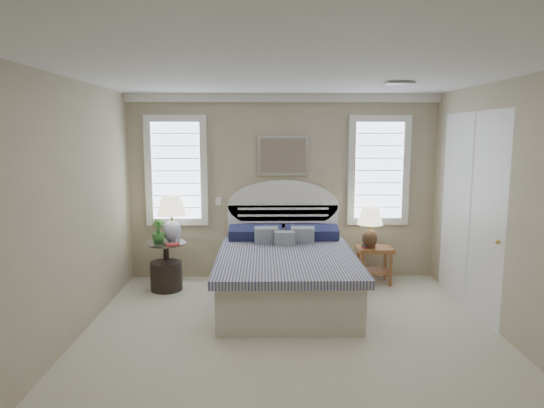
{
  "coord_description": "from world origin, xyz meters",
  "views": [
    {
      "loc": [
        -0.28,
        -4.58,
        2.15
      ],
      "look_at": [
        -0.19,
        1.0,
        1.33
      ],
      "focal_mm": 32.0,
      "sensor_mm": 36.0,
      "label": 1
    }
  ],
  "objects": [
    {
      "name": "books_left",
      "position": [
        -1.52,
        1.87,
        0.64
      ],
      "size": [
        0.21,
        0.19,
        0.02
      ],
      "rotation": [
        0.0,
        0.0,
        0.42
      ],
      "color": "#A52929",
      "rests_on": "side_table_left"
    },
    {
      "name": "floor_pot",
      "position": [
        -1.63,
        1.89,
        0.2
      ],
      "size": [
        0.56,
        0.56,
        0.39
      ],
      "primitive_type": "cylinder",
      "rotation": [
        0.0,
        0.0,
        0.38
      ],
      "color": "black",
      "rests_on": "floor"
    },
    {
      "name": "potted_plant",
      "position": [
        -1.74,
        2.02,
        0.8
      ],
      "size": [
        0.21,
        0.21,
        0.33
      ],
      "primitive_type": "imported",
      "rotation": [
        0.0,
        0.0,
        -0.13
      ],
      "color": "#2F6F2C",
      "rests_on": "side_table_left"
    },
    {
      "name": "painting",
      "position": [
        0.0,
        2.46,
        1.82
      ],
      "size": [
        0.74,
        0.04,
        0.58
      ],
      "primitive_type": "cube",
      "color": "silver",
      "rests_on": "wall_back"
    },
    {
      "name": "switch_plate",
      "position": [
        -0.95,
        2.48,
        1.15
      ],
      "size": [
        0.08,
        0.01,
        0.12
      ],
      "primitive_type": "cube",
      "color": "white",
      "rests_on": "wall_back"
    },
    {
      "name": "wall_back",
      "position": [
        0.0,
        2.5,
        1.35
      ],
      "size": [
        4.5,
        0.02,
        2.7
      ],
      "primitive_type": "cube",
      "color": "#BDAE8D",
      "rests_on": "floor"
    },
    {
      "name": "bed",
      "position": [
        0.0,
        1.46,
        0.39
      ],
      "size": [
        1.72,
        2.28,
        1.47
      ],
      "color": "beige",
      "rests_on": "floor"
    },
    {
      "name": "ceiling",
      "position": [
        0.0,
        0.0,
        2.7
      ],
      "size": [
        4.5,
        5.0,
        0.01
      ],
      "primitive_type": "cube",
      "color": "silver",
      "rests_on": "wall_back"
    },
    {
      "name": "hvac_vent",
      "position": [
        1.2,
        0.8,
        2.68
      ],
      "size": [
        0.3,
        0.2,
        0.02
      ],
      "primitive_type": "cube",
      "color": "#B2B2B2",
      "rests_on": "ceiling"
    },
    {
      "name": "wall_right",
      "position": [
        2.25,
        0.0,
        1.35
      ],
      "size": [
        0.02,
        5.0,
        2.7
      ],
      "primitive_type": "cube",
      "color": "#BDAE8D",
      "rests_on": "floor"
    },
    {
      "name": "books_right",
      "position": [
        1.21,
        2.12,
        0.56
      ],
      "size": [
        0.2,
        0.17,
        0.07
      ],
      "rotation": [
        0.0,
        0.0,
        0.3
      ],
      "color": "#A52929",
      "rests_on": "nightstand_right"
    },
    {
      "name": "lamp_left",
      "position": [
        -1.57,
        2.11,
        1.03
      ],
      "size": [
        0.51,
        0.51,
        0.66
      ],
      "rotation": [
        0.0,
        0.0,
        0.32
      ],
      "color": "white",
      "rests_on": "side_table_left"
    },
    {
      "name": "closet_door",
      "position": [
        2.23,
        1.2,
        1.2
      ],
      "size": [
        0.02,
        1.8,
        2.4
      ],
      "primitive_type": "cube",
      "color": "white",
      "rests_on": "floor"
    },
    {
      "name": "lamp_right",
      "position": [
        1.21,
        2.1,
        0.89
      ],
      "size": [
        0.4,
        0.4,
        0.59
      ],
      "rotation": [
        0.0,
        0.0,
        0.13
      ],
      "color": "black",
      "rests_on": "nightstand_right"
    },
    {
      "name": "nightstand_right",
      "position": [
        1.3,
        2.15,
        0.39
      ],
      "size": [
        0.5,
        0.4,
        0.53
      ],
      "color": "#985931",
      "rests_on": "floor"
    },
    {
      "name": "floor",
      "position": [
        0.0,
        0.0,
        0.0
      ],
      "size": [
        4.5,
        5.0,
        0.01
      ],
      "primitive_type": "cube",
      "color": "beige",
      "rests_on": "ground"
    },
    {
      "name": "wall_left",
      "position": [
        -2.25,
        0.0,
        1.35
      ],
      "size": [
        0.02,
        5.0,
        2.7
      ],
      "primitive_type": "cube",
      "color": "#BDAE8D",
      "rests_on": "floor"
    },
    {
      "name": "side_table_left",
      "position": [
        -1.65,
        2.05,
        0.39
      ],
      "size": [
        0.56,
        0.56,
        0.63
      ],
      "color": "black",
      "rests_on": "floor"
    },
    {
      "name": "window_right",
      "position": [
        1.4,
        2.48,
        1.6
      ],
      "size": [
        0.9,
        0.06,
        1.6
      ],
      "primitive_type": "cube",
      "color": "silver",
      "rests_on": "wall_back"
    },
    {
      "name": "window_left",
      "position": [
        -1.55,
        2.48,
        1.6
      ],
      "size": [
        0.9,
        0.06,
        1.6
      ],
      "primitive_type": "cube",
      "color": "silver",
      "rests_on": "wall_back"
    },
    {
      "name": "crown_molding",
      "position": [
        0.0,
        2.46,
        2.64
      ],
      "size": [
        4.5,
        0.08,
        0.12
      ],
      "primitive_type": "cube",
      "color": "white",
      "rests_on": "wall_back"
    }
  ]
}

